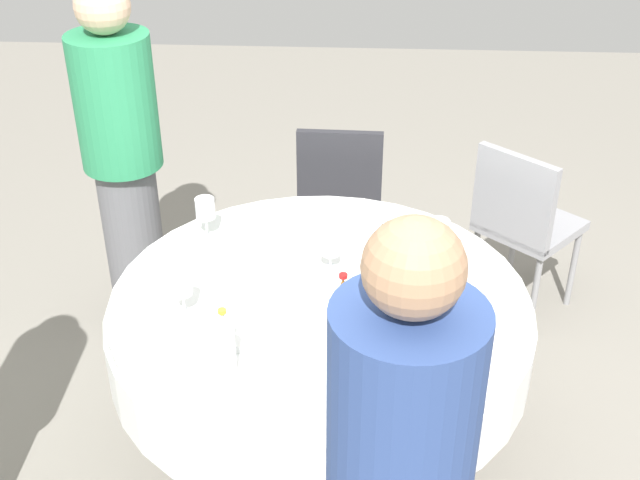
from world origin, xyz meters
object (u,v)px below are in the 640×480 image
(wine_glass_rear, at_px, (439,230))
(dining_table, at_px, (320,328))
(bottle_dark_green_left, at_px, (382,251))
(wine_glass_north, at_px, (331,247))
(wine_glass_front, at_px, (182,287))
(person_left, at_px, (123,160))
(chair_rear, at_px, (522,218))
(wine_glass_far, at_px, (430,297))
(plate_front, at_px, (258,291))
(chair_near, at_px, (340,190))
(wine_glass_near, at_px, (205,209))
(bottle_amber_outer, at_px, (343,314))
(plate_right, at_px, (376,385))
(bottle_clear_mid, at_px, (225,344))

(wine_glass_rear, bearing_deg, dining_table, -144.76)
(bottle_dark_green_left, bearing_deg, wine_glass_rear, 39.92)
(dining_table, bearing_deg, wine_glass_rear, 35.24)
(bottle_dark_green_left, height_order, wine_glass_north, bottle_dark_green_left)
(wine_glass_rear, xyz_separation_m, wine_glass_front, (-0.88, -0.44, 0.01))
(person_left, height_order, chair_rear, person_left)
(wine_glass_far, bearing_deg, chair_rear, 65.53)
(wine_glass_north, relative_size, plate_front, 0.55)
(dining_table, relative_size, wine_glass_north, 10.88)
(plate_front, bearing_deg, wine_glass_far, -14.68)
(plate_front, height_order, chair_near, chair_near)
(chair_rear, bearing_deg, wine_glass_near, -113.67)
(person_left, distance_m, chair_rear, 1.81)
(wine_glass_rear, xyz_separation_m, person_left, (-1.32, 0.50, 0.01))
(bottle_amber_outer, distance_m, bottle_dark_green_left, 0.43)
(bottle_dark_green_left, height_order, wine_glass_rear, bottle_dark_green_left)
(plate_right, bearing_deg, chair_near, 95.48)
(bottle_amber_outer, bearing_deg, plate_right, -60.67)
(wine_glass_north, height_order, person_left, person_left)
(person_left, bearing_deg, wine_glass_north, -82.51)
(bottle_dark_green_left, xyz_separation_m, plate_front, (-0.43, -0.12, -0.10))
(wine_glass_near, height_order, wine_glass_front, wine_glass_near)
(wine_glass_rear, relative_size, chair_near, 0.16)
(wine_glass_front, height_order, chair_near, wine_glass_front)
(bottle_amber_outer, distance_m, plate_right, 0.25)
(bottle_amber_outer, xyz_separation_m, wine_glass_north, (-0.06, 0.45, -0.03))
(dining_table, relative_size, wine_glass_near, 8.95)
(bottle_amber_outer, height_order, wine_glass_rear, bottle_amber_outer)
(wine_glass_far, height_order, wine_glass_north, wine_glass_far)
(chair_near, bearing_deg, wine_glass_front, -108.11)
(bottle_amber_outer, height_order, wine_glass_front, bottle_amber_outer)
(chair_rear, bearing_deg, bottle_amber_outer, -80.19)
(bottle_amber_outer, xyz_separation_m, wine_glass_rear, (0.34, 0.58, -0.03))
(wine_glass_near, distance_m, chair_near, 1.04)
(bottle_clear_mid, height_order, wine_glass_north, bottle_clear_mid)
(person_left, bearing_deg, wine_glass_far, -85.28)
(wine_glass_near, bearing_deg, plate_right, -52.21)
(wine_glass_rear, height_order, plate_right, wine_glass_rear)
(plate_right, bearing_deg, wine_glass_north, 104.39)
(bottle_dark_green_left, distance_m, plate_front, 0.46)
(bottle_dark_green_left, bearing_deg, plate_right, -91.88)
(plate_front, relative_size, person_left, 0.15)
(chair_rear, bearing_deg, wine_glass_front, -98.07)
(plate_right, bearing_deg, person_left, 130.50)
(wine_glass_far, height_order, wine_glass_rear, wine_glass_far)
(wine_glass_rear, bearing_deg, bottle_amber_outer, -120.21)
(bottle_amber_outer, relative_size, chair_near, 0.32)
(wine_glass_north, relative_size, wine_glass_near, 0.82)
(wine_glass_rear, distance_m, wine_glass_front, 0.98)
(wine_glass_near, relative_size, chair_near, 0.19)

